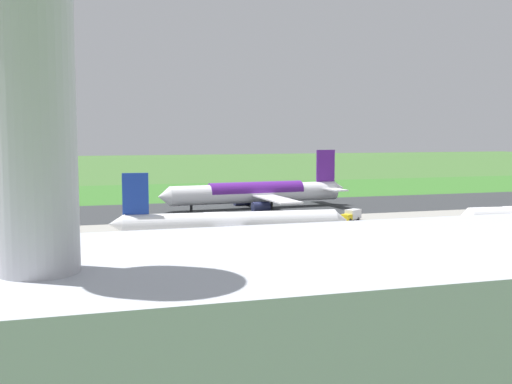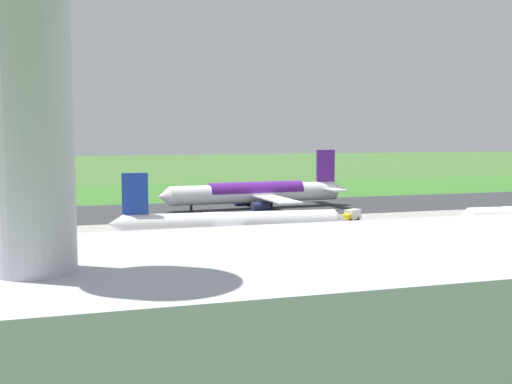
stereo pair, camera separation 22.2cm
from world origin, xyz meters
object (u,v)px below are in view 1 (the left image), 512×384
(no_stopping_sign, at_px, (246,186))
(service_truck_baggage, at_px, (351,215))
(airliner_parked_mid, at_px, (231,223))
(traffic_cone_orange, at_px, (229,191))
(airliner_main, at_px, (257,192))

(no_stopping_sign, bearing_deg, service_truck_baggage, 92.44)
(airliner_parked_mid, xyz_separation_m, traffic_cone_orange, (-23.53, -95.59, -3.38))
(no_stopping_sign, bearing_deg, airliner_parked_mid, 72.68)
(airliner_parked_mid, bearing_deg, traffic_cone_orange, -103.83)
(airliner_main, relative_size, service_truck_baggage, 8.87)
(no_stopping_sign, relative_size, traffic_cone_orange, 4.82)
(airliner_parked_mid, bearing_deg, airliner_main, -112.36)
(service_truck_baggage, distance_m, traffic_cone_orange, 77.61)
(airliner_parked_mid, relative_size, service_truck_baggage, 7.51)
(airliner_main, bearing_deg, no_stopping_sign, -102.26)
(airliner_main, xyz_separation_m, service_truck_baggage, (-14.33, 29.17, -2.95))
(traffic_cone_orange, bearing_deg, airliner_main, 85.41)
(airliner_parked_mid, relative_size, traffic_cone_orange, 83.39)
(airliner_main, xyz_separation_m, no_stopping_sign, (-10.95, -50.38, -2.78))
(traffic_cone_orange, bearing_deg, no_stopping_sign, -159.46)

